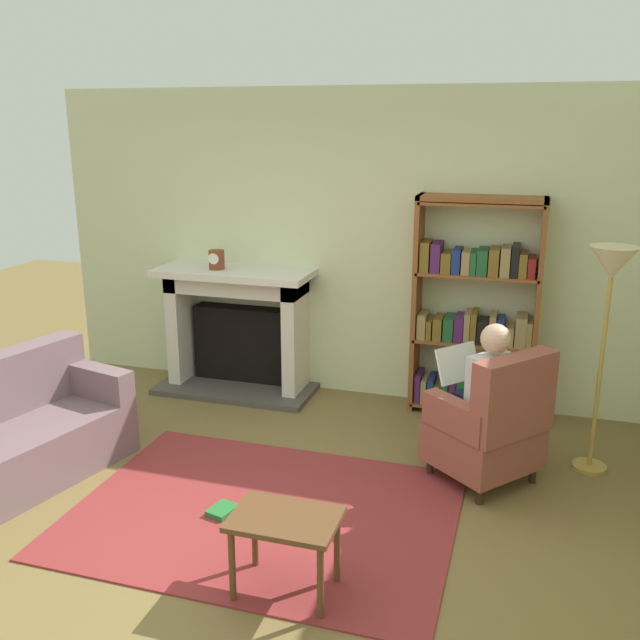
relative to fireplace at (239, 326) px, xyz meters
name	(u,v)px	position (x,y,z in m)	size (l,w,h in m)	color
ground	(246,539)	(1.02, -2.30, -0.60)	(14.00, 14.00, 0.00)	brown
back_wall	(354,246)	(1.02, 0.25, 0.75)	(5.60, 0.10, 2.70)	beige
area_rug	(264,512)	(1.02, -2.00, -0.59)	(2.40, 1.80, 0.01)	maroon
fireplace	(239,326)	(0.00, 0.00, 0.00)	(1.44, 0.64, 1.14)	#4C4742
mantel_clock	(217,260)	(-0.15, -0.10, 0.63)	(0.14, 0.14, 0.17)	brown
bookshelf	(476,316)	(2.12, 0.03, 0.26)	(1.02, 0.32, 1.84)	brown
armchair_reading	(491,426)	(2.36, -1.17, -0.18)	(0.89, 0.89, 0.97)	#331E14
seated_reader	(480,393)	(2.27, -1.09, 0.02)	(0.59, 0.57, 1.14)	silver
sofa_floral	(2,442)	(-0.81, -2.17, -0.28)	(1.10, 1.82, 0.85)	#735A61
side_table	(285,528)	(1.42, -2.68, -0.22)	(0.56, 0.39, 0.45)	brown
scattered_books	(247,517)	(0.96, -2.12, -0.57)	(0.60, 0.27, 0.04)	#267233
floor_lamp	(610,283)	(3.05, -0.75, 0.77)	(0.32, 0.32, 1.62)	#B7933F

